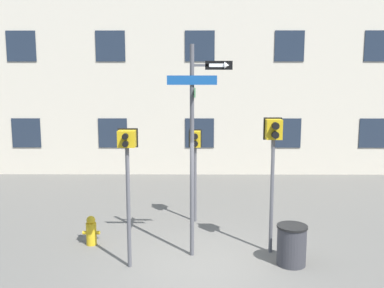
% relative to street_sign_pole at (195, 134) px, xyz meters
% --- Properties ---
extents(ground_plane, '(60.00, 60.00, 0.00)m').
position_rel_street_sign_pole_xyz_m(ground_plane, '(0.19, -0.60, -2.67)').
color(ground_plane, '#595651').
extents(building_facade, '(24.00, 0.64, 13.43)m').
position_rel_street_sign_pole_xyz_m(building_facade, '(0.19, 8.17, 4.05)').
color(building_facade, beige).
rests_on(building_facade, ground_plane).
extents(street_sign_pole, '(1.34, 0.90, 4.52)m').
position_rel_street_sign_pole_xyz_m(street_sign_pole, '(0.00, 0.00, 0.00)').
color(street_sign_pole, '#4C4C51').
rests_on(street_sign_pole, ground_plane).
extents(pedestrian_signal_left, '(0.40, 0.40, 2.85)m').
position_rel_street_sign_pole_xyz_m(pedestrian_signal_left, '(-1.34, -0.58, -0.45)').
color(pedestrian_signal_left, '#4C4C51').
rests_on(pedestrian_signal_left, ground_plane).
extents(pedestrian_signal_right, '(0.40, 0.40, 2.99)m').
position_rel_street_sign_pole_xyz_m(pedestrian_signal_right, '(1.68, 0.17, -0.30)').
color(pedestrian_signal_right, '#4C4C51').
rests_on(pedestrian_signal_right, ground_plane).
extents(pedestrian_signal_across, '(0.34, 0.40, 2.49)m').
position_rel_street_sign_pole_xyz_m(pedestrian_signal_across, '(0.01, 2.23, -0.73)').
color(pedestrian_signal_across, '#4C4C51').
rests_on(pedestrian_signal_across, ground_plane).
extents(fire_hydrant, '(0.40, 0.24, 0.69)m').
position_rel_street_sign_pole_xyz_m(fire_hydrant, '(-2.40, 0.58, -2.34)').
color(fire_hydrant, gold).
rests_on(fire_hydrant, ground_plane).
extents(trash_bin, '(0.63, 0.63, 0.84)m').
position_rel_street_sign_pole_xyz_m(trash_bin, '(2.00, -0.46, -2.24)').
color(trash_bin, '#333338').
rests_on(trash_bin, ground_plane).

